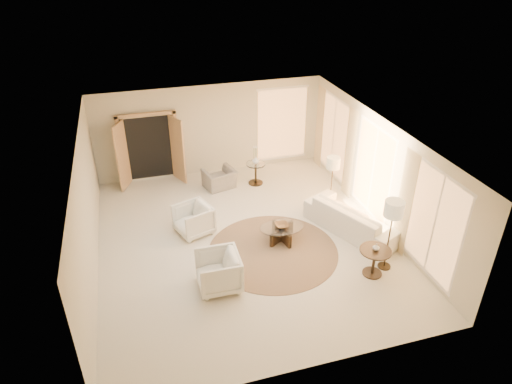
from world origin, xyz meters
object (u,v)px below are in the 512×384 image
object	(u,v)px
end_vase	(376,247)
sofa	(354,218)
floor_lamp_near	(333,165)
bowl	(282,225)
floor_lamp_far	(394,212)
end_table	(374,258)
coffee_table	(282,232)
side_vase	(256,160)
armchair_left	(193,218)
armchair_right	(218,270)
accent_chair	(219,176)
side_table	(256,171)

from	to	relation	value
end_vase	sofa	bearing A→B (deg)	78.22
floor_lamp_near	bowl	distance (m)	2.32
floor_lamp_far	end_table	bearing A→B (deg)	-159.45
coffee_table	side_vase	xyz separation A→B (m)	(0.21, 3.03, 0.52)
bowl	end_vase	world-z (taller)	end_vase
armchair_left	floor_lamp_near	distance (m)	3.95
sofa	coffee_table	world-z (taller)	sofa
armchair_right	accent_chair	distance (m)	4.43
bowl	side_vase	world-z (taller)	side_vase
sofa	end_table	world-z (taller)	sofa
sofa	side_table	bearing A→B (deg)	3.41
side_table	floor_lamp_near	world-z (taller)	floor_lamp_near
floor_lamp_far	sofa	bearing A→B (deg)	91.25
bowl	end_vase	bearing A→B (deg)	-49.25
armchair_right	side_table	world-z (taller)	armchair_right
sofa	side_vase	size ratio (longest dim) A/B	11.65
armchair_left	end_vase	bearing A→B (deg)	33.89
armchair_left	armchair_right	xyz separation A→B (m)	(0.17, -2.18, 0.03)
accent_chair	floor_lamp_near	world-z (taller)	floor_lamp_near
armchair_left	side_vase	xyz separation A→B (m)	(2.24, 2.09, 0.35)
end_table	side_vase	size ratio (longest dim) A/B	3.17
bowl	floor_lamp_far	bearing A→B (deg)	-40.45
end_table	side_table	bearing A→B (deg)	105.37
coffee_table	end_vase	xyz separation A→B (m)	(1.53, -1.78, 0.48)
armchair_right	floor_lamp_near	distance (m)	4.47
armchair_right	floor_lamp_near	world-z (taller)	floor_lamp_near
armchair_left	side_vase	world-z (taller)	side_vase
end_table	floor_lamp_far	world-z (taller)	floor_lamp_far
coffee_table	end_vase	distance (m)	2.40
side_table	sofa	bearing A→B (deg)	-61.84
armchair_left	end_vase	size ratio (longest dim) A/B	5.40
accent_chair	floor_lamp_far	size ratio (longest dim) A/B	0.51
floor_lamp_near	side_vase	world-z (taller)	floor_lamp_near
armchair_left	side_table	world-z (taller)	armchair_left
armchair_right	floor_lamp_far	world-z (taller)	floor_lamp_far
armchair_left	bowl	bearing A→B (deg)	46.35
bowl	end_vase	size ratio (longest dim) A/B	2.06
accent_chair	end_vase	distance (m)	5.45
floor_lamp_far	end_vase	size ratio (longest dim) A/B	11.03
floor_lamp_far	coffee_table	bearing A→B (deg)	139.55
end_table	end_vase	xyz separation A→B (m)	(0.00, 0.00, 0.28)
armchair_right	end_table	world-z (taller)	armchair_right
armchair_left	armchair_right	distance (m)	2.19
floor_lamp_near	bowl	xyz separation A→B (m)	(-1.82, -1.18, -0.83)
floor_lamp_near	floor_lamp_far	world-z (taller)	floor_lamp_far
side_vase	end_table	bearing A→B (deg)	-74.63
floor_lamp_far	armchair_right	bearing A→B (deg)	173.99
floor_lamp_near	end_vase	bearing A→B (deg)	-95.60
armchair_left	bowl	xyz separation A→B (m)	(2.02, -0.94, 0.02)
floor_lamp_far	end_vase	xyz separation A→B (m)	(-0.38, -0.14, -0.75)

